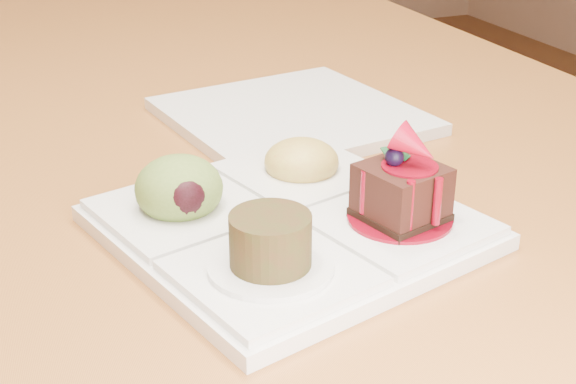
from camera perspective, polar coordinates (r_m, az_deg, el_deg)
name	(u,v)px	position (r m, az deg, el deg)	size (l,w,h in m)	color
dining_table	(144,151)	(0.94, -10.21, 2.88)	(1.00, 1.80, 0.75)	#A3692A
sampler_plate	(284,211)	(0.59, -0.32, -1.33)	(0.29, 0.29, 0.09)	silver
second_plate	(291,116)	(0.82, 0.25, 5.43)	(0.23, 0.23, 0.01)	silver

